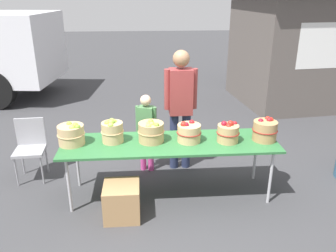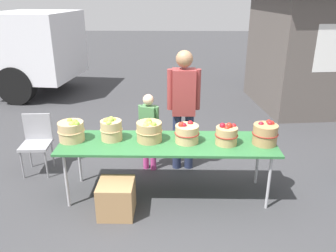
# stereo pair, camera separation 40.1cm
# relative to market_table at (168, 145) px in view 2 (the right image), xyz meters

# --- Properties ---
(ground_plane) EXTENTS (40.00, 40.00, 0.00)m
(ground_plane) POSITION_rel_market_table_xyz_m (0.00, 0.00, -0.71)
(ground_plane) COLOR #38383A
(market_table) EXTENTS (2.70, 0.76, 0.75)m
(market_table) POSITION_rel_market_table_xyz_m (0.00, 0.00, 0.00)
(market_table) COLOR #2D6B38
(market_table) RESTS_ON ground
(apple_basket_green_0) EXTENTS (0.34, 0.34, 0.30)m
(apple_basket_green_0) POSITION_rel_market_table_xyz_m (-1.21, 0.04, 0.17)
(apple_basket_green_0) COLOR tan
(apple_basket_green_0) RESTS_ON market_table
(apple_basket_green_1) EXTENTS (0.29, 0.29, 0.30)m
(apple_basket_green_1) POSITION_rel_market_table_xyz_m (-0.71, 0.07, 0.18)
(apple_basket_green_1) COLOR tan
(apple_basket_green_1) RESTS_ON market_table
(apple_basket_green_2) EXTENTS (0.34, 0.34, 0.30)m
(apple_basket_green_2) POSITION_rel_market_table_xyz_m (-0.23, 0.04, 0.17)
(apple_basket_green_2) COLOR tan
(apple_basket_green_2) RESTS_ON market_table
(apple_basket_red_0) EXTENTS (0.31, 0.31, 0.27)m
(apple_basket_red_0) POSITION_rel_market_table_xyz_m (0.24, 0.01, 0.16)
(apple_basket_red_0) COLOR tan
(apple_basket_red_0) RESTS_ON market_table
(apple_basket_red_1) EXTENTS (0.29, 0.29, 0.28)m
(apple_basket_red_1) POSITION_rel_market_table_xyz_m (0.72, -0.03, 0.16)
(apple_basket_red_1) COLOR tan
(apple_basket_red_1) RESTS_ON market_table
(apple_basket_red_2) EXTENTS (0.32, 0.32, 0.29)m
(apple_basket_red_2) POSITION_rel_market_table_xyz_m (1.20, -0.02, 0.17)
(apple_basket_red_2) COLOR #A87F51
(apple_basket_red_2) RESTS_ON market_table
(vendor_adult) EXTENTS (0.47, 0.24, 1.78)m
(vendor_adult) POSITION_rel_market_table_xyz_m (0.21, 0.74, 0.33)
(vendor_adult) COLOR #262D4C
(vendor_adult) RESTS_ON ground
(child_customer) EXTENTS (0.30, 0.21, 1.17)m
(child_customer) POSITION_rel_market_table_xyz_m (-0.28, 0.68, -0.02)
(child_customer) COLOR #CC3F8C
(child_customer) RESTS_ON ground
(food_kiosk) EXTENTS (3.79, 3.25, 2.74)m
(food_kiosk) POSITION_rel_market_table_xyz_m (3.56, 3.96, 0.67)
(food_kiosk) COLOR #59514C
(food_kiosk) RESTS_ON ground
(folding_chair) EXTENTS (0.42, 0.42, 0.86)m
(folding_chair) POSITION_rel_market_table_xyz_m (-1.92, 0.61, -0.21)
(folding_chair) COLOR #99999E
(folding_chair) RESTS_ON ground
(produce_crate) EXTENTS (0.42, 0.42, 0.42)m
(produce_crate) POSITION_rel_market_table_xyz_m (-0.60, -0.44, -0.50)
(produce_crate) COLOR #A87F51
(produce_crate) RESTS_ON ground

